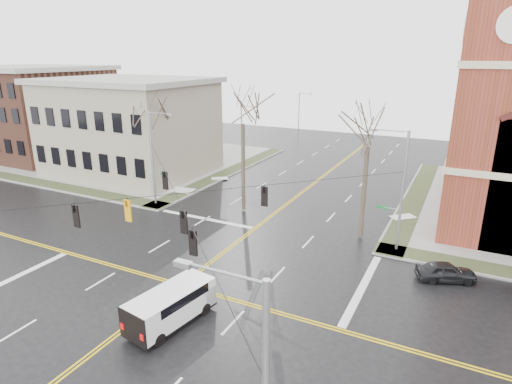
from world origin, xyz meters
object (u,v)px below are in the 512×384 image
at_px(cargo_van, 174,303).
at_px(tree_nw_far, 151,120).
at_px(parked_car_a, 446,272).
at_px(tree_ne, 368,140).
at_px(signal_pole_nw, 154,156).
at_px(streetlight_north_a, 243,134).
at_px(signal_pole_ne, 400,188).
at_px(streetlight_north_b, 300,115).
at_px(tree_nw_near, 243,118).

xyz_separation_m(cargo_van, tree_nw_far, (-15.29, 17.07, 6.79)).
distance_m(parked_car_a, tree_ne, 10.84).
bearing_deg(signal_pole_nw, tree_ne, 3.48).
distance_m(streetlight_north_a, tree_nw_far, 14.93).
bearing_deg(cargo_van, streetlight_north_a, 121.43).
bearing_deg(signal_pole_nw, parked_car_a, -6.85).
distance_m(tree_nw_far, tree_ne, 21.77).
relative_size(cargo_van, tree_nw_far, 0.50).
bearing_deg(streetlight_north_a, signal_pole_ne, -36.90).
relative_size(signal_pole_ne, streetlight_north_b, 1.12).
bearing_deg(parked_car_a, streetlight_north_a, 30.77).
bearing_deg(tree_nw_near, cargo_van, -73.92).
height_order(signal_pole_nw, cargo_van, signal_pole_nw).
bearing_deg(tree_ne, tree_nw_near, 173.96).
bearing_deg(tree_nw_far, cargo_van, -48.14).
relative_size(signal_pole_ne, tree_nw_near, 0.74).
bearing_deg(tree_nw_far, tree_ne, -2.68).
bearing_deg(tree_ne, streetlight_north_b, 118.47).
bearing_deg(tree_ne, signal_pole_ne, -23.00).
bearing_deg(tree_ne, streetlight_north_a, 141.37).
bearing_deg(signal_pole_ne, tree_ne, 157.00).
height_order(signal_pole_nw, tree_nw_far, tree_nw_far).
xyz_separation_m(signal_pole_nw, tree_ne, (19.81, 1.20, 3.05)).
bearing_deg(signal_pole_ne, parked_car_a, -39.83).
bearing_deg(cargo_van, signal_pole_ne, 67.36).
distance_m(tree_nw_near, tree_ne, 11.51).
xyz_separation_m(signal_pole_ne, tree_ne, (-2.84, 1.20, 3.05)).
xyz_separation_m(signal_pole_nw, streetlight_north_a, (0.67, 16.50, -0.48)).
bearing_deg(signal_pole_nw, streetlight_north_b, 88.95).
relative_size(cargo_van, tree_nw_near, 0.45).
height_order(signal_pole_ne, tree_ne, tree_ne).
bearing_deg(streetlight_north_b, tree_nw_far, -94.35).
xyz_separation_m(signal_pole_nw, tree_nw_far, (-1.94, 2.22, 3.03)).
height_order(cargo_van, parked_car_a, cargo_van).
height_order(streetlight_north_a, cargo_van, streetlight_north_a).
height_order(streetlight_north_b, parked_car_a, streetlight_north_b).
xyz_separation_m(tree_nw_far, tree_ne, (21.74, -1.02, 0.02)).
distance_m(tree_nw_far, tree_nw_near, 10.35).
bearing_deg(signal_pole_nw, tree_nw_near, 16.06).
bearing_deg(parked_car_a, cargo_van, 109.82).
height_order(parked_car_a, tree_ne, tree_ne).
bearing_deg(tree_nw_near, signal_pole_ne, -9.60).
xyz_separation_m(signal_pole_ne, cargo_van, (-9.28, -14.85, -3.77)).
bearing_deg(streetlight_north_b, tree_nw_near, -77.25).
distance_m(streetlight_north_a, tree_ne, 24.75).
xyz_separation_m(signal_pole_ne, streetlight_north_b, (-21.97, 36.50, -0.48)).
xyz_separation_m(streetlight_north_a, streetlight_north_b, (0.00, 20.00, 0.00)).
relative_size(signal_pole_ne, signal_pole_nw, 1.00).
height_order(streetlight_north_b, cargo_van, streetlight_north_b).
xyz_separation_m(tree_nw_far, tree_nw_near, (10.32, 0.19, 0.81)).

